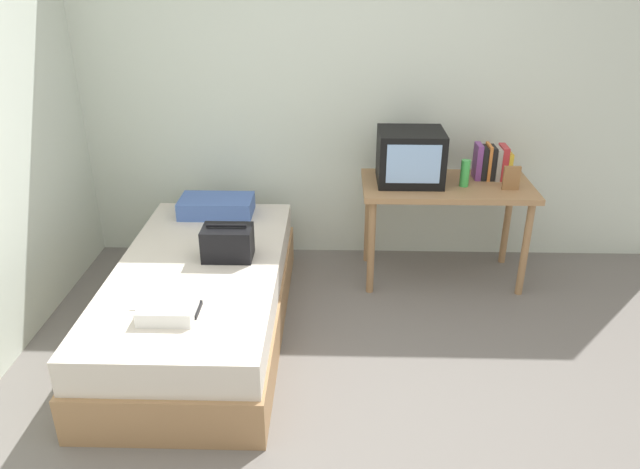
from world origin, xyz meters
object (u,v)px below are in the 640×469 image
Objects in this scene: desk at (446,196)px; tv at (410,157)px; bed at (201,299)px; remote_dark at (195,310)px; water_bottle at (465,173)px; pillow at (217,206)px; book_row at (492,162)px; folded_towel at (168,310)px; handbag at (228,243)px; magazine at (157,296)px; picture_frame at (511,178)px.

tv is (-0.26, 0.03, 0.27)m from desk.
bed is at bearing -149.33° from tv.
desk is 1.97m from remote_dark.
pillow is (-1.71, 0.06, -0.28)m from water_bottle.
water_bottle reaches higher than desk.
pillow is (-0.02, 0.77, 0.30)m from bed.
book_row reaches higher than folded_towel.
handbag is at bearing -73.96° from pillow.
water_bottle is 2.16m from magazine.
bed is 2.17m from picture_frame.
tv is at bearing 0.66° from pillow.
magazine is at bearing 149.26° from remote_dark.
folded_towel reaches higher than remote_dark.
book_row reaches higher than desk.
folded_towel is (-0.01, -1.34, -0.02)m from pillow.
tv is at bearing 45.05° from folded_towel.
book_row is at bearing 8.65° from tv.
bed is at bearing -88.26° from pillow.
book_row is 0.88× the size of folded_towel.
picture_frame is 2.24m from remote_dark.
desk is 4.00× the size of magazine.
remote_dark is (0.10, -0.52, 0.25)m from bed.
picture_frame is 0.58× the size of folded_towel.
picture_frame is at bearing -3.45° from pillow.
desk reaches higher than folded_towel.
water_bottle reaches higher than magazine.
book_row is 0.82× the size of handbag.
book_row is at bearing 3.08° from pillow.
desk is at bearing 25.62° from bed.
book_row is 2.44m from folded_towel.
book_row is 0.85× the size of magazine.
folded_towel is at bearing -90.22° from pillow.
tv reaches higher than handbag.
book_row is 0.48× the size of pillow.
remote_dark is (-1.59, -1.23, -0.33)m from water_bottle.
pillow reaches higher than bed.
tv is 1.92m from magazine.
magazine is at bearing -149.40° from water_bottle.
handbag is (-1.16, -0.69, -0.33)m from tv.
tv is at bearing 46.75° from remote_dark.
pillow is at bearing 95.42° from remote_dark.
desk is 0.45m from picture_frame.
bed is at bearing -155.38° from book_row.
bed is 0.47m from magazine.
magazine is at bearing -141.68° from tv.
bed is 0.83m from pillow.
book_row is (0.22, 0.17, 0.02)m from water_bottle.
handbag is at bearing -155.92° from book_row.
bed is 12.27× the size of picture_frame.
tv is at bearing 174.53° from desk.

